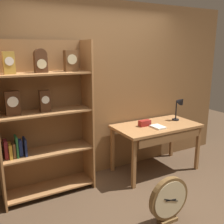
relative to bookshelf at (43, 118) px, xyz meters
name	(u,v)px	position (x,y,z in m)	size (l,w,h in m)	color
ground_plane	(154,217)	(0.94, -1.16, -1.05)	(10.00, 10.00, 0.00)	#4C3826
back_wood_panel	(100,91)	(0.94, 0.23, 0.25)	(4.80, 0.05, 2.60)	brown
bookshelf	(43,118)	(0.00, 0.00, 0.00)	(1.19, 0.39, 2.03)	#9E6B3D
workbench	(157,130)	(1.71, -0.21, -0.37)	(1.33, 0.71, 0.76)	#9E6B3D
desk_lamp	(180,104)	(2.20, -0.17, -0.01)	(0.18, 0.19, 0.41)	black
toolbox_small	(145,123)	(1.51, -0.14, -0.25)	(0.18, 0.09, 0.09)	maroon
open_repair_manual	(158,127)	(1.64, -0.31, -0.28)	(0.16, 0.22, 0.03)	silver
round_clock_large	(169,200)	(1.03, -1.29, -0.77)	(0.51, 0.11, 0.55)	brown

